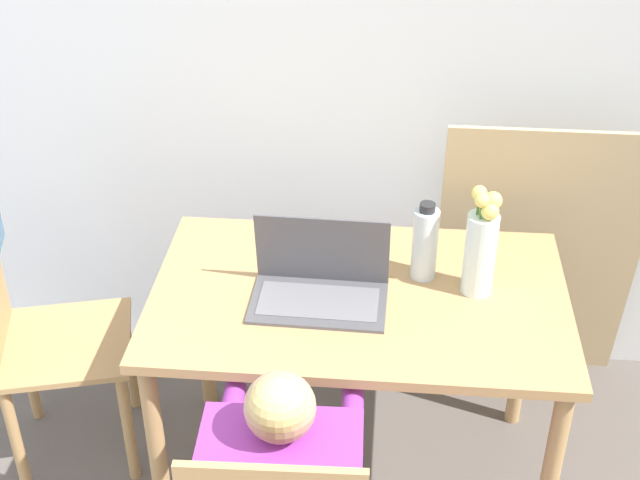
{
  "coord_description": "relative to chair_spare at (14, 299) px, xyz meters",
  "views": [
    {
      "loc": [
        0.28,
        -0.5,
        2.21
      ],
      "look_at": [
        0.1,
        1.51,
        0.92
      ],
      "focal_mm": 50.0,
      "sensor_mm": 36.0,
      "label": 1
    }
  ],
  "objects": [
    {
      "name": "flower_vase",
      "position": [
        1.36,
        0.01,
        0.26
      ],
      "size": [
        0.09,
        0.09,
        0.33
      ],
      "color": "silver",
      "rests_on": "dining_table"
    },
    {
      "name": "water_bottle",
      "position": [
        1.21,
        0.07,
        0.22
      ],
      "size": [
        0.07,
        0.07,
        0.24
      ],
      "color": "silver",
      "rests_on": "dining_table"
    },
    {
      "name": "wall_back",
      "position": [
        0.83,
        0.67,
        0.62
      ],
      "size": [
        6.4,
        0.05,
        2.5
      ],
      "color": "silver",
      "rests_on": "ground_plane"
    },
    {
      "name": "dining_table",
      "position": [
        1.03,
        -0.03,
        0.02
      ],
      "size": [
        1.17,
        0.73,
        0.74
      ],
      "color": "tan",
      "rests_on": "ground_plane"
    },
    {
      "name": "laptop",
      "position": [
        0.93,
        -0.06,
        0.16
      ],
      "size": [
        0.38,
        0.23,
        0.23
      ],
      "rotation": [
        0.0,
        0.0,
        -0.02
      ],
      "color": "#4C4C51",
      "rests_on": "dining_table"
    },
    {
      "name": "chair_spare",
      "position": [
        0.0,
        0.0,
        0.0
      ],
      "size": [
        0.52,
        0.49,
        0.94
      ],
      "rotation": [
        0.0,
        0.0,
        1.83
      ],
      "color": "tan",
      "rests_on": "ground_plane"
    },
    {
      "name": "cardboard_panel",
      "position": [
        1.62,
        0.54,
        -0.11
      ],
      "size": [
        0.68,
        0.16,
        1.03
      ],
      "color": "tan",
      "rests_on": "ground_plane"
    }
  ]
}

